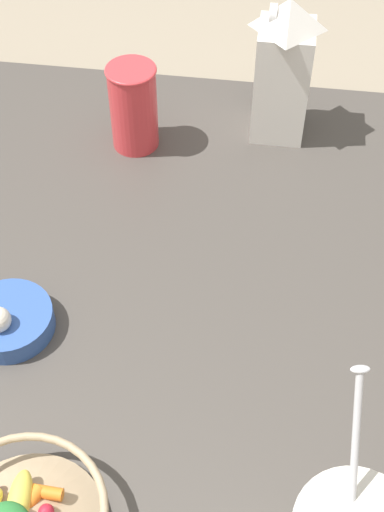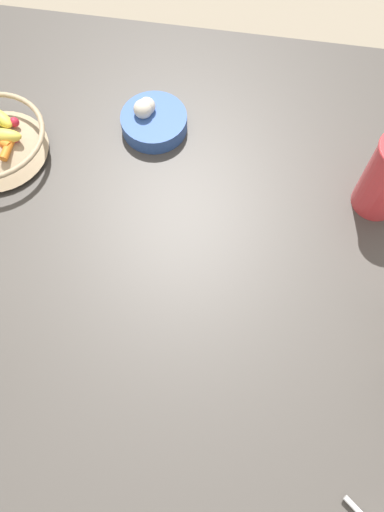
% 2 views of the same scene
% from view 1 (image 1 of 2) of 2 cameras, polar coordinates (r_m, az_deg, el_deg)
% --- Properties ---
extents(ground_plane, '(6.00, 6.00, 0.00)m').
position_cam_1_polar(ground_plane, '(1.07, 2.34, -6.51)').
color(ground_plane, gray).
extents(countertop, '(1.17, 1.17, 0.04)m').
position_cam_1_polar(countertop, '(1.05, 2.37, -5.90)').
color(countertop, '#47423D').
rests_on(countertop, ground_plane).
extents(milk_carton, '(0.09, 0.09, 0.26)m').
position_cam_1_polar(milk_carton, '(1.26, 7.29, 14.62)').
color(milk_carton, silver).
rests_on(milk_carton, countertop).
extents(drinking_cup, '(0.09, 0.09, 0.16)m').
position_cam_1_polar(drinking_cup, '(1.26, -4.71, 11.88)').
color(drinking_cup, '#DB383D').
rests_on(drinking_cup, countertop).
extents(garlic_bowl, '(0.13, 0.13, 0.06)m').
position_cam_1_polar(garlic_bowl, '(1.04, -14.56, -5.01)').
color(garlic_bowl, '#3356A3').
rests_on(garlic_bowl, countertop).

